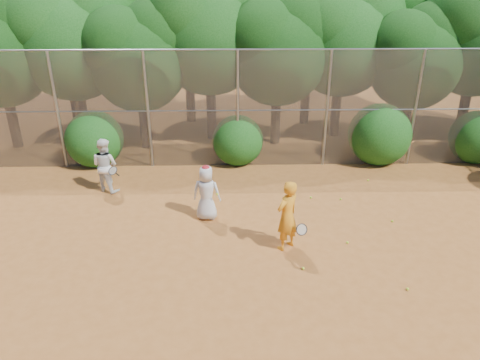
{
  "coord_description": "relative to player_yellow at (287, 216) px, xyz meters",
  "views": [
    {
      "loc": [
        -1.25,
        -9.1,
        6.71
      ],
      "look_at": [
        -1.0,
        2.5,
        1.1
      ],
      "focal_mm": 35.0,
      "sensor_mm": 36.0,
      "label": 1
    }
  ],
  "objects": [
    {
      "name": "bush_1",
      "position": [
        -1.12,
        5.49,
        -0.03
      ],
      "size": [
        1.8,
        1.8,
        1.8
      ],
      "primitive_type": "sphere",
      "color": "#134912",
      "rests_on": "ground"
    },
    {
      "name": "tree_1",
      "position": [
        -7.06,
        7.73,
        3.24
      ],
      "size": [
        4.64,
        4.03,
        6.35
      ],
      "color": "black",
      "rests_on": "ground"
    },
    {
      "name": "ball_5",
      "position": [
        3.13,
        3.79,
        -0.89
      ],
      "size": [
        0.07,
        0.07,
        0.07
      ],
      "primitive_type": "sphere",
      "color": "#BCE429",
      "rests_on": "ground"
    },
    {
      "name": "tree_5",
      "position": [
        2.94,
        8.23,
        3.12
      ],
      "size": [
        4.51,
        3.92,
        6.17
      ],
      "color": "black",
      "rests_on": "ground"
    },
    {
      "name": "bush_3",
      "position": [
        7.38,
        5.49,
        0.02
      ],
      "size": [
        1.9,
        1.9,
        1.9
      ],
      "primitive_type": "sphere",
      "color": "#134912",
      "rests_on": "ground"
    },
    {
      "name": "ball_2",
      "position": [
        2.52,
        -1.74,
        -0.89
      ],
      "size": [
        0.07,
        0.07,
        0.07
      ],
      "primitive_type": "sphere",
      "color": "#BCE429",
      "rests_on": "ground"
    },
    {
      "name": "player_yellow",
      "position": [
        0.0,
        0.0,
        0.0
      ],
      "size": [
        0.92,
        0.78,
        1.86
      ],
      "rotation": [
        0.0,
        0.0,
        3.88
      ],
      "color": "orange",
      "rests_on": "ground"
    },
    {
      "name": "fence_back",
      "position": [
        -0.24,
        5.19,
        1.13
      ],
      "size": [
        20.05,
        0.09,
        4.03
      ],
      "color": "gray",
      "rests_on": "ground"
    },
    {
      "name": "tree_11",
      "position": [
        1.94,
        9.83,
        3.24
      ],
      "size": [
        4.64,
        4.03,
        6.35
      ],
      "color": "black",
      "rests_on": "ground"
    },
    {
      "name": "bush_0",
      "position": [
        -6.12,
        5.49,
        0.07
      ],
      "size": [
        2.0,
        2.0,
        2.0
      ],
      "primitive_type": "sphere",
      "color": "#134912",
      "rests_on": "ground"
    },
    {
      "name": "tree_2",
      "position": [
        -4.57,
        7.02,
        2.66
      ],
      "size": [
        3.99,
        3.47,
        5.47
      ],
      "color": "black",
      "rests_on": "ground"
    },
    {
      "name": "ball_3",
      "position": [
        3.1,
        1.18,
        -0.89
      ],
      "size": [
        0.07,
        0.07,
        0.07
      ],
      "primitive_type": "sphere",
      "color": "#BCE429",
      "rests_on": "ground"
    },
    {
      "name": "tree_12",
      "position": [
        6.44,
        10.43,
        3.58
      ],
      "size": [
        5.02,
        4.37,
        6.88
      ],
      "color": "black",
      "rests_on": "ground"
    },
    {
      "name": "ball_1",
      "position": [
        1.95,
        2.5,
        -0.89
      ],
      "size": [
        0.07,
        0.07,
        0.07
      ],
      "primitive_type": "sphere",
      "color": "#BCE429",
      "rests_on": "ground"
    },
    {
      "name": "bush_2",
      "position": [
        3.88,
        5.49,
        0.17
      ],
      "size": [
        2.2,
        2.2,
        2.2
      ],
      "primitive_type": "sphere",
      "color": "#134912",
      "rests_on": "ground"
    },
    {
      "name": "tree_9",
      "position": [
        -8.06,
        10.03,
        3.41
      ],
      "size": [
        4.83,
        4.2,
        6.62
      ],
      "color": "black",
      "rests_on": "ground"
    },
    {
      "name": "tree_4",
      "position": [
        0.43,
        7.42,
        2.83
      ],
      "size": [
        4.19,
        3.64,
        5.73
      ],
      "color": "black",
      "rests_on": "ground"
    },
    {
      "name": "player_white",
      "position": [
        -5.25,
        3.34,
        -0.07
      ],
      "size": [
        1.04,
        0.96,
        1.72
      ],
      "rotation": [
        0.0,
        0.0,
        2.68
      ],
      "color": "white",
      "rests_on": "ground"
    },
    {
      "name": "ball_0",
      "position": [
        1.61,
        0.14,
        -0.89
      ],
      "size": [
        0.07,
        0.07,
        0.07
      ],
      "primitive_type": "sphere",
      "color": "#BCE429",
      "rests_on": "ground"
    },
    {
      "name": "tree_6",
      "position": [
        5.43,
        7.22,
        2.54
      ],
      "size": [
        3.86,
        3.36,
        5.29
      ],
      "color": "black",
      "rests_on": "ground"
    },
    {
      "name": "ball_6",
      "position": [
        1.06,
        2.62,
        -0.89
      ],
      "size": [
        0.07,
        0.07,
        0.07
      ],
      "primitive_type": "sphere",
      "color": "#BCE429",
      "rests_on": "ground"
    },
    {
      "name": "tree_3",
      "position": [
        -2.06,
        8.03,
        3.47
      ],
      "size": [
        4.89,
        4.26,
        6.7
      ],
      "color": "black",
      "rests_on": "ground"
    },
    {
      "name": "ground",
      "position": [
        -0.12,
        -0.81,
        -0.93
      ],
      "size": [
        80.0,
        80.0,
        0.0
      ],
      "primitive_type": "plane",
      "color": "#995622",
      "rests_on": "ground"
    },
    {
      "name": "player_teen",
      "position": [
        -2.05,
        1.53,
        -0.13
      ],
      "size": [
        0.85,
        0.62,
        1.61
      ],
      "rotation": [
        0.0,
        0.0,
        2.98
      ],
      "color": "silver",
      "rests_on": "ground"
    },
    {
      "name": "tree_10",
      "position": [
        -3.06,
        10.23,
        3.7
      ],
      "size": [
        5.15,
        4.48,
        7.06
      ],
      "color": "black",
      "rests_on": "ground"
    },
    {
      "name": "ball_4",
      "position": [
        0.32,
        -0.93,
        -0.89
      ],
      "size": [
        0.07,
        0.07,
        0.07
      ],
      "primitive_type": "sphere",
      "color": "#BCE429",
      "rests_on": "ground"
    }
  ]
}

